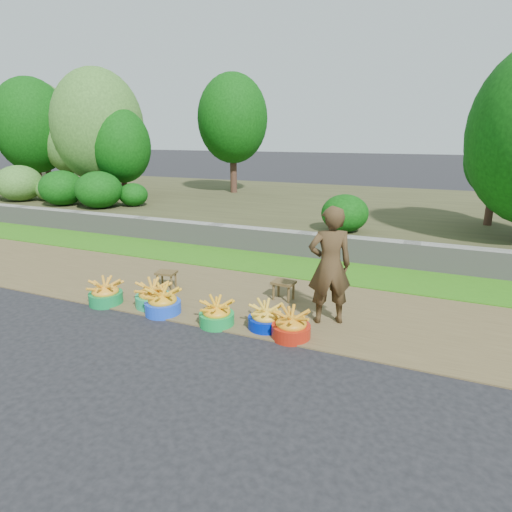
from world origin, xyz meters
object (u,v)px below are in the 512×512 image
at_px(basin_c, 163,302).
at_px(basin_f, 291,326).
at_px(basin_a, 105,293).
at_px(stool_left, 166,275).
at_px(basin_e, 266,318).
at_px(vendor_woman, 330,266).
at_px(basin_d, 217,314).
at_px(stool_right, 284,285).
at_px(basin_b, 153,296).

bearing_deg(basin_c, basin_f, 0.24).
xyz_separation_m(basin_a, stool_left, (0.50, 0.97, 0.08)).
bearing_deg(stool_left, basin_e, -19.94).
bearing_deg(basin_f, basin_e, 163.99).
xyz_separation_m(basin_c, basin_e, (1.64, 0.13, -0.02)).
distance_m(stool_left, vendor_woman, 3.03).
distance_m(basin_d, vendor_woman, 1.75).
relative_size(basin_f, stool_left, 1.38).
xyz_separation_m(basin_d, stool_left, (-1.52, 0.96, 0.09)).
height_order(basin_e, stool_left, basin_e).
height_order(basin_f, stool_right, basin_f).
relative_size(basin_e, stool_right, 1.31).
relative_size(basin_e, stool_left, 1.32).
bearing_deg(basin_a, vendor_woman, 11.78).
distance_m(basin_e, basin_f, 0.43).
bearing_deg(basin_e, basin_a, -176.47).
bearing_deg(basin_c, stool_left, 121.82).
relative_size(basin_b, basin_f, 1.06).
distance_m(basin_b, vendor_woman, 2.81).
bearing_deg(basin_f, stool_right, 114.41).
distance_m(basin_a, basin_d, 2.02).
bearing_deg(basin_a, basin_b, 14.13).
distance_m(basin_a, stool_left, 1.10).
xyz_separation_m(basin_a, basin_c, (1.08, 0.04, 0.00)).
bearing_deg(stool_left, basin_a, -117.07).
bearing_deg(basin_d, basin_c, 178.26).
relative_size(basin_a, stool_right, 1.40).
relative_size(basin_b, basin_c, 1.01).
height_order(basin_f, stool_left, basin_f).
distance_m(basin_b, basin_d, 1.25).
xyz_separation_m(basin_e, vendor_woman, (0.74, 0.55, 0.70)).
relative_size(basin_c, basin_d, 1.09).
relative_size(basin_d, vendor_woman, 0.30).
bearing_deg(basin_b, basin_c, -28.03).
distance_m(basin_d, stool_right, 1.38).
height_order(basin_b, vendor_woman, vendor_woman).
bearing_deg(basin_d, stool_left, 147.75).
bearing_deg(basin_b, stool_left, 110.11).
relative_size(basin_d, stool_left, 1.33).
bearing_deg(basin_d, basin_f, 1.92).
relative_size(basin_b, basin_d, 1.10).
xyz_separation_m(basin_a, basin_d, (2.02, 0.01, -0.01)).
relative_size(basin_c, basin_f, 1.04).
height_order(basin_c, basin_f, basin_c).
bearing_deg(vendor_woman, basin_c, -10.65).
relative_size(basin_c, vendor_woman, 0.32).
relative_size(basin_a, basin_e, 1.06).
bearing_deg(basin_c, basin_e, 4.44).
bearing_deg(vendor_woman, basin_e, 10.26).
relative_size(basin_b, stool_left, 1.47).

